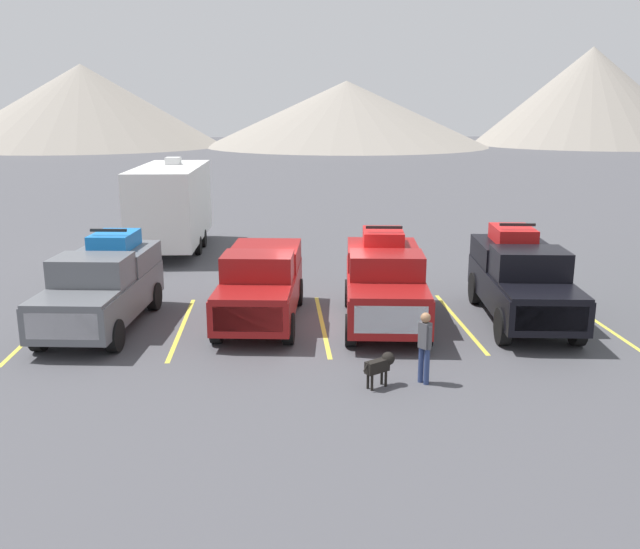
% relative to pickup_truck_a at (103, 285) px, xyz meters
% --- Properties ---
extents(ground_plane, '(240.00, 240.00, 0.00)m').
position_rel_pickup_truck_a_xyz_m(ground_plane, '(6.06, -0.13, -1.18)').
color(ground_plane, '#47474C').
extents(pickup_truck_a, '(2.62, 5.53, 2.61)m').
position_rel_pickup_truck_a_xyz_m(pickup_truck_a, '(0.00, 0.00, 0.00)').
color(pickup_truck_a, '#595B60').
rests_on(pickup_truck_a, ground).
extents(pickup_truck_b, '(2.57, 5.42, 2.09)m').
position_rel_pickup_truck_a_xyz_m(pickup_truck_b, '(4.35, 0.20, -0.08)').
color(pickup_truck_b, maroon).
rests_on(pickup_truck_b, ground).
extents(pickup_truck_c, '(2.64, 5.44, 2.63)m').
position_rel_pickup_truck_a_xyz_m(pickup_truck_c, '(7.82, -0.18, 0.01)').
color(pickup_truck_c, maroon).
rests_on(pickup_truck_c, ground).
extents(pickup_truck_d, '(2.64, 5.75, 2.67)m').
position_rel_pickup_truck_a_xyz_m(pickup_truck_d, '(11.73, -0.20, 0.05)').
color(pickup_truck_d, black).
rests_on(pickup_truck_d, ground).
extents(lot_stripe_a, '(0.12, 5.50, 0.01)m').
position_rel_pickup_truck_a_xyz_m(lot_stripe_a, '(-1.77, -0.30, -1.18)').
color(lot_stripe_a, gold).
rests_on(lot_stripe_a, ground).
extents(lot_stripe_b, '(0.12, 5.50, 0.01)m').
position_rel_pickup_truck_a_xyz_m(lot_stripe_b, '(2.15, -0.30, -1.18)').
color(lot_stripe_b, gold).
rests_on(lot_stripe_b, ground).
extents(lot_stripe_c, '(0.12, 5.50, 0.01)m').
position_rel_pickup_truck_a_xyz_m(lot_stripe_c, '(6.06, -0.30, -1.18)').
color(lot_stripe_c, gold).
rests_on(lot_stripe_c, ground).
extents(lot_stripe_d, '(0.12, 5.50, 0.01)m').
position_rel_pickup_truck_a_xyz_m(lot_stripe_d, '(9.98, -0.30, -1.18)').
color(lot_stripe_d, gold).
rests_on(lot_stripe_d, ground).
extents(lot_stripe_e, '(0.12, 5.50, 0.01)m').
position_rel_pickup_truck_a_xyz_m(lot_stripe_e, '(13.89, -0.30, -1.18)').
color(lot_stripe_e, gold).
rests_on(lot_stripe_e, ground).
extents(camper_trailer_a, '(2.72, 7.99, 3.86)m').
position_rel_pickup_truck_a_xyz_m(camper_trailer_a, '(0.44, 10.15, 0.85)').
color(camper_trailer_a, white).
rests_on(camper_trailer_a, ground).
extents(person_a, '(0.29, 0.31, 1.63)m').
position_rel_pickup_truck_a_xyz_m(person_a, '(8.01, -4.62, -0.24)').
color(person_a, navy).
rests_on(person_a, ground).
extents(dog, '(0.75, 0.55, 0.75)m').
position_rel_pickup_truck_a_xyz_m(dog, '(7.05, -4.73, -0.67)').
color(dog, black).
rests_on(dog, ground).
extents(mountain_ridge, '(134.25, 46.60, 14.96)m').
position_rel_pickup_truck_a_xyz_m(mountain_ridge, '(3.01, 87.93, 4.66)').
color(mountain_ridge, gray).
rests_on(mountain_ridge, ground).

